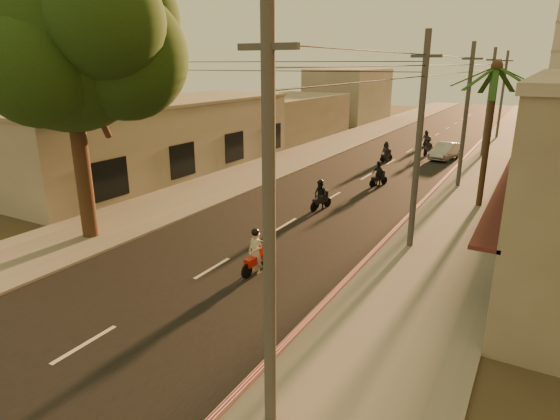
% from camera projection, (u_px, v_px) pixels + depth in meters
% --- Properties ---
extents(ground, '(160.00, 160.00, 0.00)m').
position_uv_depth(ground, '(178.00, 289.00, 16.75)').
color(ground, '#383023').
rests_on(ground, ground).
extents(road, '(10.00, 140.00, 0.02)m').
position_uv_depth(road, '(366.00, 177.00, 33.38)').
color(road, black).
rests_on(road, ground).
extents(sidewalk_right, '(5.00, 140.00, 0.12)m').
position_uv_depth(sidewalk_right, '(479.00, 189.00, 29.85)').
color(sidewalk_right, slate).
rests_on(sidewalk_right, ground).
extents(sidewalk_left, '(5.00, 140.00, 0.12)m').
position_uv_depth(sidewalk_left, '(275.00, 165.00, 36.87)').
color(sidewalk_left, slate).
rests_on(sidewalk_left, ground).
extents(curb_stripe, '(0.20, 60.00, 0.20)m').
position_uv_depth(curb_stripe, '(422.00, 203.00, 26.80)').
color(curb_stripe, red).
rests_on(curb_stripe, ground).
extents(left_building, '(8.20, 24.20, 5.20)m').
position_uv_depth(left_building, '(158.00, 137.00, 34.16)').
color(left_building, '#A29D92').
rests_on(left_building, ground).
extents(broadleaf_tree, '(9.60, 8.70, 12.10)m').
position_uv_depth(broadleaf_tree, '(76.00, 44.00, 19.10)').
color(broadleaf_tree, black).
rests_on(broadleaf_tree, ground).
extents(palm_tree, '(5.00, 5.00, 8.20)m').
position_uv_depth(palm_tree, '(496.00, 75.00, 24.17)').
color(palm_tree, black).
rests_on(palm_tree, ground).
extents(utility_poles, '(1.20, 48.26, 9.00)m').
position_uv_depth(utility_poles, '(469.00, 84.00, 28.52)').
color(utility_poles, '#38383A').
rests_on(utility_poles, ground).
extents(filler_left_near, '(8.00, 14.00, 4.40)m').
position_uv_depth(filler_left_near, '(288.00, 117.00, 50.92)').
color(filler_left_near, '#A29D92').
rests_on(filler_left_near, ground).
extents(filler_left_far, '(8.00, 14.00, 7.00)m').
position_uv_depth(filler_left_far, '(349.00, 95.00, 65.49)').
color(filler_left_far, '#A29D92').
rests_on(filler_left_far, ground).
extents(scooter_red, '(0.73, 1.85, 1.82)m').
position_uv_depth(scooter_red, '(256.00, 253.00, 17.84)').
color(scooter_red, black).
rests_on(scooter_red, ground).
extents(scooter_mid_a, '(1.06, 1.73, 1.72)m').
position_uv_depth(scooter_mid_a, '(320.00, 196.00, 25.65)').
color(scooter_mid_a, black).
rests_on(scooter_mid_a, ground).
extents(scooter_mid_b, '(1.20, 1.64, 1.69)m').
position_uv_depth(scooter_mid_b, '(378.00, 175.00, 30.62)').
color(scooter_mid_b, black).
rests_on(scooter_mid_b, ground).
extents(scooter_far_a, '(1.05, 1.71, 1.71)m').
position_uv_depth(scooter_far_a, '(386.00, 153.00, 38.11)').
color(scooter_far_a, black).
rests_on(scooter_far_a, ground).
extents(scooter_far_b, '(1.25, 1.71, 1.69)m').
position_uv_depth(scooter_far_b, '(428.00, 146.00, 40.98)').
color(scooter_far_b, black).
rests_on(scooter_far_b, ground).
extents(parked_car, '(2.73, 4.62, 1.38)m').
position_uv_depth(parked_car, '(445.00, 151.00, 39.37)').
color(parked_car, '#9FA2A6').
rests_on(parked_car, ground).
extents(scooter_far_c, '(0.80, 1.62, 1.59)m').
position_uv_depth(scooter_far_c, '(426.00, 139.00, 45.36)').
color(scooter_far_c, black).
rests_on(scooter_far_c, ground).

